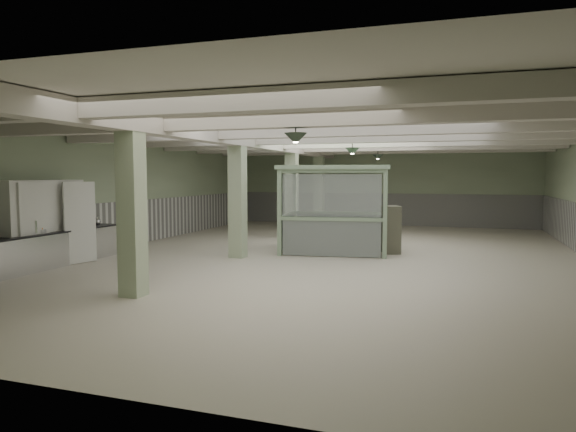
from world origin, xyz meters
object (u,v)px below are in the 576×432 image
(filing_cabinet, at_px, (391,230))
(guard_booth, at_px, (335,194))
(walkin_cooler, at_px, (42,223))
(prep_counter, at_px, (44,250))

(filing_cabinet, bearing_deg, guard_booth, 160.54)
(walkin_cooler, distance_m, filing_cabinet, 9.71)
(prep_counter, distance_m, filing_cabinet, 9.67)
(guard_booth, bearing_deg, prep_counter, -148.94)
(walkin_cooler, height_order, filing_cabinet, walkin_cooler)
(walkin_cooler, xyz_separation_m, guard_booth, (6.49, 5.11, 0.65))
(guard_booth, height_order, filing_cabinet, guard_booth)
(guard_booth, xyz_separation_m, filing_cabinet, (1.70, 0.09, -1.07))
(walkin_cooler, height_order, guard_booth, guard_booth)
(walkin_cooler, relative_size, filing_cabinet, 1.73)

